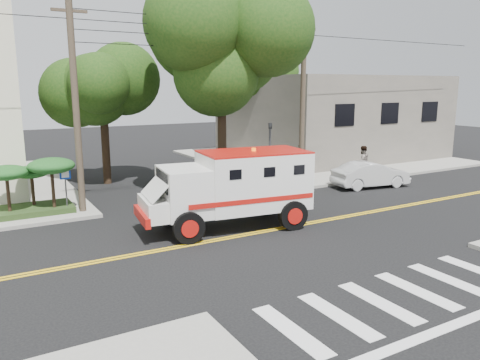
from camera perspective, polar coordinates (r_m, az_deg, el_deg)
ground at (r=18.05m, az=3.31°, el=-6.21°), size 100.00×100.00×0.00m
sidewalk_ne at (r=36.51m, az=9.47°, el=2.79°), size 17.00×17.00×0.15m
building_right at (r=37.53m, az=10.92°, el=7.69°), size 14.00×12.00×6.00m
utility_pole_left at (r=20.75m, az=-19.36°, el=8.13°), size 0.28×0.28×9.00m
utility_pole_right at (r=25.93m, az=7.64°, el=9.20°), size 0.28×0.28×9.00m
tree_main at (r=23.59m, az=-0.96°, el=15.65°), size 6.08×5.70×9.85m
tree_left at (r=27.02m, az=-15.71°, el=11.58°), size 4.48×4.20×7.70m
tree_right at (r=35.27m, az=1.38°, el=12.45°), size 4.80×4.50×8.20m
traffic_signal at (r=24.19m, az=3.65°, el=3.71°), size 0.15×0.18×3.60m
accessibility_sign at (r=21.20m, az=-20.48°, el=-0.45°), size 0.45×0.10×2.02m
palm_planter at (r=21.43m, az=-23.99°, el=0.17°), size 3.52×2.63×2.36m
armored_truck at (r=18.06m, az=-0.79°, el=-0.62°), size 6.79×3.31×2.98m
parked_sedan at (r=26.50m, az=15.63°, el=0.65°), size 4.46×2.18×1.41m
pedestrian_a at (r=28.33m, az=7.33°, el=2.48°), size 0.75×0.54×1.91m
pedestrian_b at (r=28.34m, az=14.69°, el=2.17°), size 1.00×0.83×1.87m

